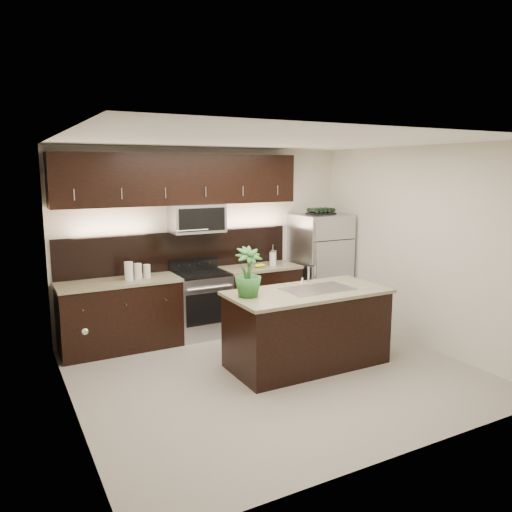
{
  "coord_description": "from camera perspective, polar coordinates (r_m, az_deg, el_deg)",
  "views": [
    {
      "loc": [
        -2.85,
        -4.83,
        2.39
      ],
      "look_at": [
        0.04,
        0.55,
        1.32
      ],
      "focal_mm": 35.0,
      "sensor_mm": 36.0,
      "label": 1
    }
  ],
  "objects": [
    {
      "name": "sink_faucet",
      "position": [
        6.17,
        7.03,
        -3.62
      ],
      "size": [
        0.84,
        0.5,
        0.28
      ],
      "color": "silver",
      "rests_on": "island"
    },
    {
      "name": "island",
      "position": [
        6.21,
        5.85,
        -8.14
      ],
      "size": [
        1.96,
        0.96,
        0.94
      ],
      "color": "black",
      "rests_on": "ground"
    },
    {
      "name": "canisters",
      "position": [
        6.84,
        -13.58,
        -1.69
      ],
      "size": [
        0.36,
        0.17,
        0.25
      ],
      "rotation": [
        0.0,
        0.0,
        0.25
      ],
      "color": "silver",
      "rests_on": "counter_run"
    },
    {
      "name": "counter_run",
      "position": [
        7.21,
        -7.79,
        -5.65
      ],
      "size": [
        3.51,
        0.65,
        0.94
      ],
      "color": "black",
      "rests_on": "ground"
    },
    {
      "name": "ground",
      "position": [
        6.1,
        2.21,
        -13.18
      ],
      "size": [
        4.5,
        4.5,
        0.0
      ],
      "primitive_type": "plane",
      "color": "gray",
      "rests_on": "ground"
    },
    {
      "name": "plant",
      "position": [
        5.71,
        -0.91,
        -1.85
      ],
      "size": [
        0.33,
        0.33,
        0.57
      ],
      "primitive_type": "imported",
      "rotation": [
        0.0,
        0.0,
        0.02
      ],
      "color": "#2A6528",
      "rests_on": "island"
    },
    {
      "name": "wine_rack",
      "position": [
        7.98,
        7.44,
        5.07
      ],
      "size": [
        0.42,
        0.26,
        0.1
      ],
      "color": "black",
      "rests_on": "refrigerator"
    },
    {
      "name": "refrigerator",
      "position": [
        8.1,
        7.3,
        -1.21
      ],
      "size": [
        0.81,
        0.73,
        1.68
      ],
      "primitive_type": "cube",
      "color": "#B2B2B7",
      "rests_on": "ground"
    },
    {
      "name": "upper_fixtures",
      "position": [
        7.1,
        -8.32,
        7.77
      ],
      "size": [
        3.49,
        0.4,
        1.66
      ],
      "color": "black",
      "rests_on": "counter_run"
    },
    {
      "name": "french_press",
      "position": [
        7.6,
        1.94,
        -0.22
      ],
      "size": [
        0.11,
        0.11,
        0.31
      ],
      "rotation": [
        0.0,
        0.0,
        0.08
      ],
      "color": "silver",
      "rests_on": "counter_run"
    },
    {
      "name": "bananas",
      "position": [
        7.45,
        0.04,
        -1.12
      ],
      "size": [
        0.19,
        0.16,
        0.05
      ],
      "primitive_type": "ellipsoid",
      "rotation": [
        0.0,
        0.0,
        0.13
      ],
      "color": "yellow",
      "rests_on": "counter_run"
    },
    {
      "name": "room_walls",
      "position": [
        5.57,
        1.53,
        2.73
      ],
      "size": [
        4.52,
        4.02,
        2.71
      ],
      "color": "beige",
      "rests_on": "ground"
    }
  ]
}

